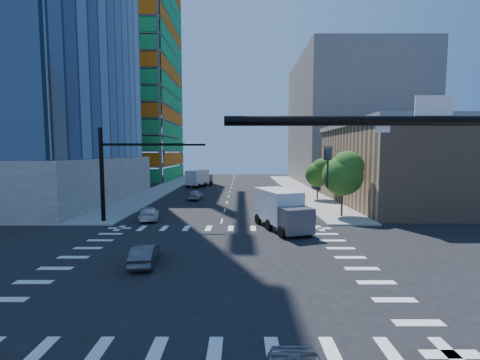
{
  "coord_description": "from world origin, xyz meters",
  "views": [
    {
      "loc": [
        1.9,
        -19.27,
        6.8
      ],
      "look_at": [
        1.83,
        8.0,
        4.44
      ],
      "focal_mm": 24.0,
      "sensor_mm": 36.0,
      "label": 1
    }
  ],
  "objects": [
    {
      "name": "box_truck_far",
      "position": [
        -6.2,
        43.97,
        1.47
      ],
      "size": [
        4.8,
        6.88,
        3.32
      ],
      "rotation": [
        0.0,
        0.0,
        2.77
      ],
      "color": "black",
      "rests_on": "ground"
    },
    {
      "name": "sidewalk_ne",
      "position": [
        12.5,
        40.0,
        0.07
      ],
      "size": [
        5.0,
        60.0,
        0.15
      ],
      "primitive_type": "cube",
      "color": "gray",
      "rests_on": "ground"
    },
    {
      "name": "signal_mast_nw",
      "position": [
        -10.0,
        11.5,
        5.49
      ],
      "size": [
        10.2,
        0.4,
        9.0
      ],
      "color": "black",
      "rests_on": "sidewalk_nw"
    },
    {
      "name": "car_nb_far",
      "position": [
        7.96,
        19.8,
        0.71
      ],
      "size": [
        3.37,
        5.46,
        1.41
      ],
      "primitive_type": "imported",
      "rotation": [
        0.0,
        0.0,
        0.21
      ],
      "color": "black",
      "rests_on": "ground"
    },
    {
      "name": "commercial_building",
      "position": [
        25.0,
        22.0,
        5.31
      ],
      "size": [
        20.5,
        22.5,
        10.6
      ],
      "color": "#997459",
      "rests_on": "ground"
    },
    {
      "name": "box_truck_near",
      "position": [
        5.58,
        8.49,
        1.52
      ],
      "size": [
        4.69,
        7.08,
        3.43
      ],
      "rotation": [
        0.0,
        0.0,
        0.32
      ],
      "color": "black",
      "rests_on": "ground"
    },
    {
      "name": "ground",
      "position": [
        0.0,
        0.0,
        0.0
      ],
      "size": [
        160.0,
        160.0,
        0.0
      ],
      "primitive_type": "plane",
      "color": "black",
      "rests_on": "ground"
    },
    {
      "name": "sidewalk_nw",
      "position": [
        -12.5,
        40.0,
        0.07
      ],
      "size": [
        5.0,
        60.0,
        0.15
      ],
      "primitive_type": "cube",
      "color": "gray",
      "rests_on": "ground"
    },
    {
      "name": "tree_north",
      "position": [
        12.93,
        25.9,
        3.99
      ],
      "size": [
        3.54,
        3.52,
        5.78
      ],
      "color": "#382316",
      "rests_on": "sidewalk_ne"
    },
    {
      "name": "tree_south",
      "position": [
        12.63,
        13.9,
        4.69
      ],
      "size": [
        4.16,
        4.16,
        6.82
      ],
      "color": "#382316",
      "rests_on": "sidewalk_ne"
    },
    {
      "name": "car_sb_cross",
      "position": [
        -3.96,
        -0.23,
        0.62
      ],
      "size": [
        1.75,
        3.89,
        1.24
      ],
      "primitive_type": "imported",
      "rotation": [
        0.0,
        0.0,
        3.26
      ],
      "color": "#47464B",
      "rests_on": "ground"
    },
    {
      "name": "car_sb_mid",
      "position": [
        -4.69,
        26.52,
        0.72
      ],
      "size": [
        1.9,
        4.29,
        1.44
      ],
      "primitive_type": "imported",
      "rotation": [
        0.0,
        0.0,
        3.09
      ],
      "color": "#929599",
      "rests_on": "ground"
    },
    {
      "name": "car_sb_near",
      "position": [
        -7.39,
        12.68,
        0.64
      ],
      "size": [
        2.73,
        4.72,
        1.29
      ],
      "primitive_type": "imported",
      "rotation": [
        0.0,
        0.0,
        3.36
      ],
      "color": "white",
      "rests_on": "ground"
    },
    {
      "name": "bg_building_ne",
      "position": [
        27.0,
        55.0,
        14.0
      ],
      "size": [
        24.0,
        30.0,
        28.0
      ],
      "primitive_type": "cube",
      "color": "slate",
      "rests_on": "ground"
    },
    {
      "name": "construction_building",
      "position": [
        -27.41,
        61.93,
        24.61
      ],
      "size": [
        25.16,
        34.5,
        70.6
      ],
      "color": "slate",
      "rests_on": "ground"
    },
    {
      "name": "road_markings",
      "position": [
        0.0,
        0.0,
        0.01
      ],
      "size": [
        20.0,
        20.0,
        0.01
      ],
      "primitive_type": "cube",
      "color": "silver",
      "rests_on": "ground"
    }
  ]
}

